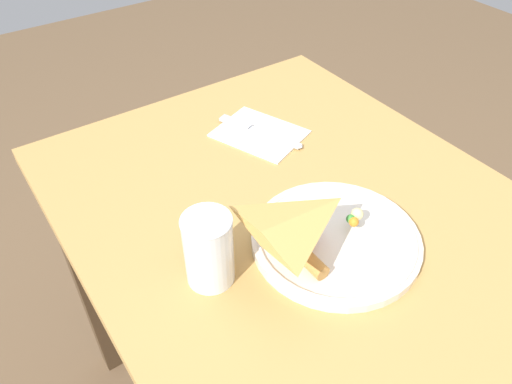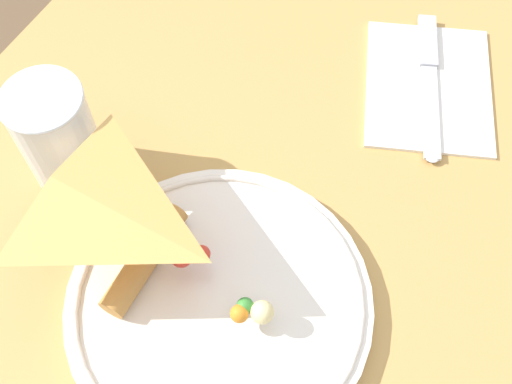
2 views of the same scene
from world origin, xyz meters
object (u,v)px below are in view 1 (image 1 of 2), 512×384
object	(u,v)px
milk_glass	(209,253)
napkin_folded	(260,133)
plate_pizza	(335,238)
butter_knife	(256,130)
dining_table	(293,257)

from	to	relation	value
milk_glass	napkin_folded	world-z (taller)	milk_glass
plate_pizza	napkin_folded	world-z (taller)	plate_pizza
plate_pizza	butter_knife	size ratio (longest dim) A/B	1.43
butter_knife	napkin_folded	bearing A→B (deg)	-0.00
dining_table	butter_knife	distance (m)	0.27
milk_glass	napkin_folded	distance (m)	0.39
dining_table	butter_knife	bearing A→B (deg)	163.66
napkin_folded	dining_table	bearing A→B (deg)	-17.90
napkin_folded	plate_pizza	bearing A→B (deg)	-13.64
dining_table	napkin_folded	bearing A→B (deg)	162.10
plate_pizza	milk_glass	bearing A→B (deg)	-105.56
butter_knife	plate_pizza	bearing A→B (deg)	-35.21
dining_table	napkin_folded	xyz separation A→B (m)	(-0.22, 0.07, 0.14)
napkin_folded	butter_knife	size ratio (longest dim) A/B	1.11
milk_glass	butter_knife	xyz separation A→B (m)	(-0.28, 0.27, -0.05)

